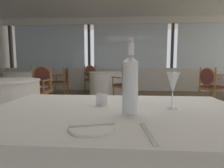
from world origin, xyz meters
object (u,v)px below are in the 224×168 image
object	(u,v)px
wine_glass	(173,83)
dining_chair_0_0	(126,81)
dining_chair_2_0	(62,80)
dining_chair_3_1	(211,84)
dining_chair_1_1	(39,85)
water_tumbler	(102,99)
water_bottle	(130,83)
side_plate	(92,127)
dining_chair_0_1	(92,77)

from	to	relation	value
wine_glass	dining_chair_0_0	xyz separation A→B (m)	(-0.22, 3.68, -0.35)
dining_chair_2_0	dining_chair_3_1	bearing A→B (deg)	161.61
dining_chair_1_1	dining_chair_2_0	distance (m)	1.81
water_tumbler	dining_chair_1_1	bearing A→B (deg)	122.60
wine_glass	dining_chair_2_0	size ratio (longest dim) A/B	0.22
water_bottle	dining_chair_0_0	bearing A→B (deg)	89.81
wine_glass	dining_chair_1_1	world-z (taller)	dining_chair_1_1
side_plate	wine_glass	size ratio (longest dim) A/B	0.90
dining_chair_0_0	dining_chair_2_0	world-z (taller)	dining_chair_0_0
dining_chair_0_0	dining_chair_0_1	xyz separation A→B (m)	(-1.18, 1.49, 0.01)
water_bottle	dining_chair_0_1	xyz separation A→B (m)	(-1.16, 5.28, -0.35)
dining_chair_0_0	dining_chair_0_1	world-z (taller)	same
dining_chair_0_0	dining_chair_0_1	bearing A→B (deg)	0.00
water_bottle	dining_chair_1_1	xyz separation A→B (m)	(-1.78, 2.70, -0.35)
dining_chair_2_0	wine_glass	bearing A→B (deg)	112.80
dining_chair_1_1	dining_chair_3_1	bearing A→B (deg)	107.77
water_tumbler	dining_chair_1_1	distance (m)	3.01
side_plate	dining_chair_3_1	bearing A→B (deg)	60.24
dining_chair_1_1	dining_chair_0_1	bearing A→B (deg)	172.75
dining_chair_0_0	water_bottle	bearing A→B (deg)	141.56
dining_chair_0_0	dining_chair_1_1	world-z (taller)	dining_chair_1_1
wine_glass	water_bottle	bearing A→B (deg)	-156.39
wine_glass	dining_chair_0_1	distance (m)	5.37
water_bottle	side_plate	bearing A→B (deg)	-123.59
water_bottle	dining_chair_1_1	bearing A→B (deg)	123.44
water_bottle	dining_chair_0_1	bearing A→B (deg)	102.45
wine_glass	water_tumbler	size ratio (longest dim) A/B	2.87
dining_chair_0_1	dining_chair_3_1	distance (m)	3.61
water_tumbler	dining_chair_0_0	xyz separation A→B (m)	(0.18, 3.61, -0.25)
water_tumbler	dining_chair_0_0	size ratio (longest dim) A/B	0.07
wine_glass	dining_chair_1_1	xyz separation A→B (m)	(-2.02, 2.60, -0.34)
dining_chair_0_0	dining_chair_2_0	bearing A→B (deg)	31.33
side_plate	water_tumbler	world-z (taller)	water_tumbler
side_plate	wine_glass	xyz separation A→B (m)	(0.39, 0.33, 0.14)
water_bottle	water_tumbler	xyz separation A→B (m)	(-0.17, 0.17, -0.12)
water_bottle	dining_chair_2_0	size ratio (longest dim) A/B	0.41
side_plate	dining_chair_3_1	distance (m)	4.26
water_tumbler	side_plate	bearing A→B (deg)	-88.15
water_bottle	dining_chair_3_1	distance (m)	4.00
water_tumbler	dining_chair_3_1	xyz separation A→B (m)	(2.12, 3.29, -0.26)
water_bottle	dining_chair_2_0	bearing A→B (deg)	113.18
water_tumbler	dining_chair_3_1	bearing A→B (deg)	57.15
side_plate	dining_chair_2_0	world-z (taller)	dining_chair_2_0
water_tumbler	dining_chair_0_0	distance (m)	3.62
water_tumbler	dining_chair_3_1	size ratio (longest dim) A/B	0.08
wine_glass	water_tumbler	bearing A→B (deg)	170.28
dining_chair_1_1	dining_chair_3_1	xyz separation A→B (m)	(3.74, 0.76, -0.03)
water_bottle	dining_chair_0_0	xyz separation A→B (m)	(0.01, 3.78, -0.36)
dining_chair_2_0	dining_chair_0_1	bearing A→B (deg)	-138.18
dining_chair_1_1	side_plate	bearing A→B (deg)	35.33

